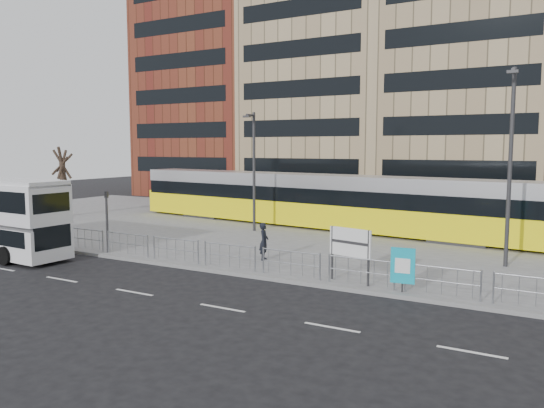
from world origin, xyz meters
The scene contains 14 objects.
ground centered at (0.00, 0.00, 0.00)m, with size 120.00×120.00×0.00m, color black.
plaza centered at (0.00, 12.00, 0.07)m, with size 64.00×24.00×0.15m, color slate.
kerb centered at (0.00, 0.05, 0.07)m, with size 64.00×0.25×0.17m, color gray.
building_row centered at (1.55, 34.27, 12.91)m, with size 70.40×18.40×31.20m.
pedestrian_barrier centered at (2.00, 0.50, 0.98)m, with size 32.07×0.07×1.10m.
road_markings centered at (1.00, -4.00, 0.01)m, with size 62.00×0.12×0.01m, color white.
tram centered at (-2.42, 13.44, 1.90)m, with size 29.81×6.44×3.50m.
station_sign centered at (4.73, 0.80, 1.64)m, with size 1.84×0.49×2.15m.
ad_panel centered at (6.92, 0.40, 1.11)m, with size 0.88×0.16×1.64m.
pedestrian centered at (-0.29, 2.78, 1.03)m, with size 0.64×0.42×1.76m, color black.
traffic_light_west centered at (-8.06, 0.50, 2.12)m, with size 0.20×0.23×3.10m.
lamp_post_west centered at (-5.22, 10.02, 4.24)m, with size 0.45×1.04×7.44m.
lamp_post_east centered at (9.79, 6.77, 4.87)m, with size 0.45×1.04×8.69m.
bare_tree centered at (-21.65, 9.05, 5.56)m, with size 4.21×4.21×7.34m.
Camera 1 is at (11.97, -18.44, 5.42)m, focal length 35.00 mm.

